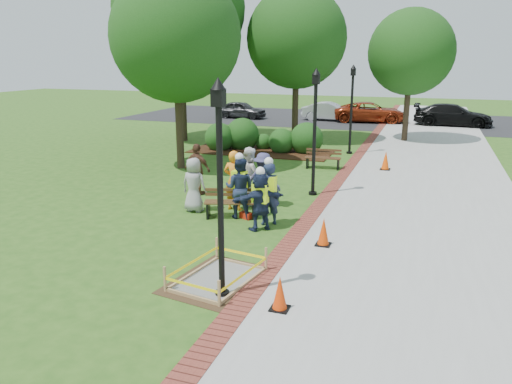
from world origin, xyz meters
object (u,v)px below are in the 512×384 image
(cone_front, at_px, (280,294))
(hivis_worker_c, at_px, (240,186))
(hivis_worker_a, at_px, (260,199))
(hivis_worker_b, at_px, (269,192))
(bench_near, at_px, (231,209))
(lamp_near, at_px, (220,175))
(wet_concrete_pad, at_px, (218,271))

(cone_front, bearing_deg, hivis_worker_c, 118.59)
(hivis_worker_a, height_order, hivis_worker_b, hivis_worker_b)
(bench_near, xyz_separation_m, cone_front, (2.97, -4.91, 0.07))
(bench_near, relative_size, hivis_worker_b, 0.83)
(hivis_worker_b, bearing_deg, cone_front, -69.70)
(bench_near, distance_m, cone_front, 5.74)
(cone_front, bearing_deg, bench_near, 121.18)
(hivis_worker_a, height_order, hivis_worker_c, hivis_worker_c)
(bench_near, relative_size, lamp_near, 0.38)
(hivis_worker_a, distance_m, hivis_worker_b, 0.52)
(cone_front, relative_size, hivis_worker_c, 0.36)
(bench_near, height_order, hivis_worker_b, hivis_worker_b)
(hivis_worker_b, xyz_separation_m, hivis_worker_c, (-0.99, 0.31, 0.00))
(wet_concrete_pad, distance_m, hivis_worker_c, 4.40)
(wet_concrete_pad, distance_m, bench_near, 4.35)
(bench_near, bearing_deg, cone_front, -58.82)
(wet_concrete_pad, height_order, lamp_near, lamp_near)
(lamp_near, bearing_deg, hivis_worker_a, 97.90)
(hivis_worker_c, bearing_deg, hivis_worker_b, -17.53)
(lamp_near, height_order, hivis_worker_a, lamp_near)
(bench_near, bearing_deg, lamp_near, -69.97)
(bench_near, relative_size, hivis_worker_a, 0.92)
(lamp_near, xyz_separation_m, hivis_worker_c, (-1.47, 4.80, -1.52))
(hivis_worker_a, relative_size, hivis_worker_c, 0.91)
(hivis_worker_a, bearing_deg, hivis_worker_b, 81.73)
(hivis_worker_b, bearing_deg, hivis_worker_a, -98.27)
(bench_near, height_order, hivis_worker_a, hivis_worker_a)
(hivis_worker_b, bearing_deg, bench_near, 169.12)
(bench_near, distance_m, lamp_near, 5.50)
(cone_front, relative_size, hivis_worker_a, 0.39)
(cone_front, xyz_separation_m, hivis_worker_b, (-1.73, 4.67, 0.63))
(bench_near, relative_size, hivis_worker_c, 0.83)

